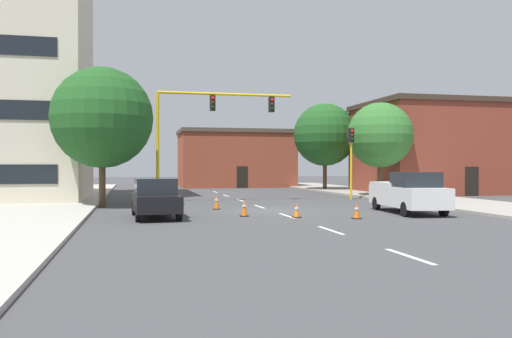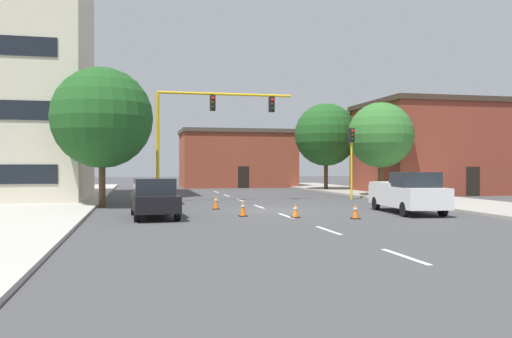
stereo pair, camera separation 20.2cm
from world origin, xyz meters
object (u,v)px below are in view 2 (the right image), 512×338
(traffic_signal_gantry, at_px, (178,166))
(tree_left_near, at_px, (102,118))
(tree_right_mid, at_px, (381,135))
(tree_right_far, at_px, (326,135))
(traffic_cone_roadside_b, at_px, (243,208))
(traffic_cone_roadside_c, at_px, (355,211))
(sedan_black_near_left, at_px, (154,198))
(traffic_cone_roadside_d, at_px, (216,202))
(pickup_truck_white, at_px, (408,193))
(traffic_cone_roadside_a, at_px, (295,211))
(traffic_light_pole_right, at_px, (352,147))

(traffic_signal_gantry, bearing_deg, tree_left_near, -149.87)
(tree_right_mid, xyz_separation_m, tree_right_far, (-0.30, 10.45, 0.61))
(traffic_signal_gantry, relative_size, traffic_cone_roadside_b, 12.48)
(traffic_signal_gantry, xyz_separation_m, traffic_cone_roadside_c, (6.75, -11.46, -1.92))
(sedan_black_near_left, relative_size, traffic_cone_roadside_d, 5.96)
(traffic_cone_roadside_c, height_order, traffic_cone_roadside_d, traffic_cone_roadside_d)
(traffic_cone_roadside_c, bearing_deg, pickup_truck_white, 29.34)
(sedan_black_near_left, relative_size, traffic_cone_roadside_a, 7.14)
(traffic_signal_gantry, height_order, traffic_cone_roadside_a, traffic_signal_gantry)
(traffic_light_pole_right, height_order, tree_right_mid, tree_right_mid)
(traffic_cone_roadside_b, bearing_deg, pickup_truck_white, -1.13)
(pickup_truck_white, xyz_separation_m, traffic_cone_roadside_c, (-3.55, -2.00, -0.64))
(tree_left_near, height_order, traffic_cone_roadside_b, tree_left_near)
(traffic_cone_roadside_c, bearing_deg, traffic_cone_roadside_a, 155.43)
(tree_right_mid, bearing_deg, traffic_light_pole_right, -150.98)
(traffic_cone_roadside_a, bearing_deg, traffic_cone_roadside_d, 118.21)
(tree_right_far, distance_m, traffic_cone_roadside_b, 25.57)
(tree_right_far, bearing_deg, traffic_cone_roadside_c, -107.29)
(traffic_light_pole_right, distance_m, traffic_cone_roadside_a, 13.66)
(traffic_light_pole_right, relative_size, tree_right_far, 0.61)
(traffic_cone_roadside_d, bearing_deg, tree_right_mid, 30.09)
(traffic_light_pole_right, height_order, traffic_cone_roadside_b, traffic_light_pole_right)
(tree_right_far, bearing_deg, traffic_light_pole_right, -102.14)
(traffic_light_pole_right, distance_m, pickup_truck_white, 10.57)
(traffic_cone_roadside_a, xyz_separation_m, traffic_cone_roadside_c, (2.37, -1.08, 0.02))
(tree_right_far, height_order, traffic_cone_roadside_c, tree_right_far)
(tree_left_near, bearing_deg, traffic_light_pole_right, 11.33)
(tree_right_far, distance_m, pickup_truck_white, 22.95)
(tree_right_far, bearing_deg, traffic_cone_roadside_d, -125.20)
(traffic_cone_roadside_a, distance_m, traffic_cone_roadside_d, 5.86)
(traffic_light_pole_right, distance_m, traffic_cone_roadside_d, 12.11)
(traffic_signal_gantry, bearing_deg, traffic_cone_roadside_b, -76.43)
(tree_right_far, distance_m, sedan_black_near_left, 27.36)
(sedan_black_near_left, bearing_deg, tree_left_near, 111.77)
(traffic_cone_roadside_c, bearing_deg, tree_right_far, 72.71)
(traffic_light_pole_right, relative_size, traffic_cone_roadside_b, 6.44)
(traffic_light_pole_right, xyz_separation_m, sedan_black_near_left, (-13.39, -9.76, -2.64))
(pickup_truck_white, bearing_deg, traffic_signal_gantry, 137.44)
(traffic_cone_roadside_c, bearing_deg, traffic_cone_roadside_d, 129.44)
(tree_left_near, height_order, traffic_cone_roadside_c, tree_left_near)
(tree_right_mid, relative_size, sedan_black_near_left, 1.49)
(tree_right_mid, distance_m, traffic_cone_roadside_d, 15.55)
(traffic_cone_roadside_a, relative_size, traffic_cone_roadside_d, 0.84)
(traffic_light_pole_right, height_order, traffic_cone_roadside_d, traffic_light_pole_right)
(pickup_truck_white, distance_m, sedan_black_near_left, 12.00)
(tree_right_mid, bearing_deg, traffic_signal_gantry, -170.99)
(pickup_truck_white, distance_m, traffic_cone_roadside_d, 9.69)
(traffic_cone_roadside_d, bearing_deg, pickup_truck_white, -26.07)
(tree_right_mid, bearing_deg, tree_right_far, 91.67)
(pickup_truck_white, xyz_separation_m, traffic_cone_roadside_a, (-5.92, -0.91, -0.66))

